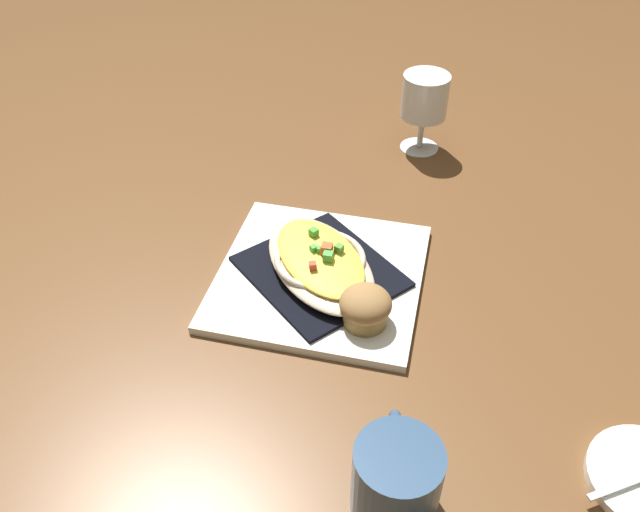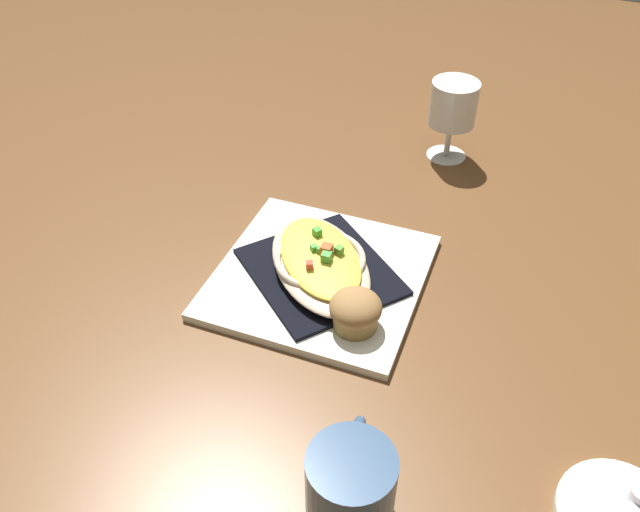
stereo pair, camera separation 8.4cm
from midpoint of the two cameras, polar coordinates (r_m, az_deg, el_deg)
The scene contains 7 objects.
ground_plane at distance 0.87m, azimuth -2.77°, elevation -2.23°, with size 2.60×2.60×0.00m, color brown.
square_plate at distance 0.87m, azimuth -2.78°, elevation -1.93°, with size 0.27×0.27×0.01m, color white.
folded_napkin at distance 0.86m, azimuth -2.80°, elevation -1.49°, with size 0.19×0.17×0.01m, color black.
gratin_dish at distance 0.85m, azimuth -2.84°, elevation -0.54°, with size 0.23×0.23×0.05m.
muffin at distance 0.78m, azimuth 0.94°, elevation -4.65°, with size 0.06×0.06×0.05m.
coffee_mug at distance 0.64m, azimuth 2.75°, elevation -19.46°, with size 0.11×0.08×0.09m.
stemmed_glass at distance 1.11m, azimuth 7.00°, elevation 13.40°, with size 0.08×0.08×0.13m.
Camera 1 is at (-0.62, -0.18, 0.59)m, focal length 36.29 mm.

